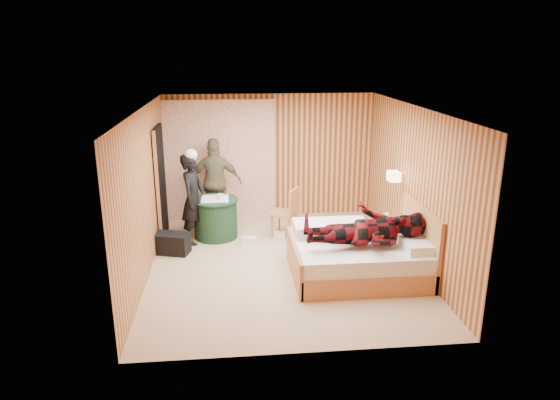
{
  "coord_description": "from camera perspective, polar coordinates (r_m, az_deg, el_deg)",
  "views": [
    {
      "loc": [
        -0.79,
        -7.42,
        3.36
      ],
      "look_at": [
        -0.03,
        0.1,
        1.05
      ],
      "focal_mm": 32.0,
      "sensor_mm": 36.0,
      "label": 1
    }
  ],
  "objects": [
    {
      "name": "nightstand",
      "position": [
        8.89,
        12.16,
        -3.8
      ],
      "size": [
        0.39,
        0.52,
        0.51
      ],
      "color": "tan",
      "rests_on": "floor"
    },
    {
      "name": "curtain",
      "position": [
        10.08,
        -6.82,
        4.52
      ],
      "size": [
        2.2,
        0.08,
        2.4
      ],
      "primitive_type": "cube",
      "color": "white",
      "rests_on": "floor"
    },
    {
      "name": "man_at_table",
      "position": [
        9.75,
        -7.37,
        2.03
      ],
      "size": [
        1.04,
        0.5,
        1.72
      ],
      "primitive_type": "imported",
      "rotation": [
        0.0,
        0.0,
        3.06
      ],
      "color": "#6B6647",
      "rests_on": "floor"
    },
    {
      "name": "cup_table",
      "position": [
        9.04,
        -6.83,
        0.39
      ],
      "size": [
        0.14,
        0.14,
        0.1
      ],
      "primitive_type": "imported",
      "rotation": [
        0.0,
        0.0,
        -0.19
      ],
      "color": "white",
      "rests_on": "round_table"
    },
    {
      "name": "woman_standing",
      "position": [
        8.92,
        -9.9,
        0.14
      ],
      "size": [
        0.55,
        0.68,
        1.62
      ],
      "primitive_type": "imported",
      "rotation": [
        0.0,
        0.0,
        1.25
      ],
      "color": "black",
      "rests_on": "floor"
    },
    {
      "name": "wall_left",
      "position": [
        7.82,
        -15.16,
        0.75
      ],
      "size": [
        0.02,
        5.0,
        2.5
      ],
      "primitive_type": "cube",
      "color": "#E39957",
      "rests_on": "floor"
    },
    {
      "name": "chair_near",
      "position": [
        9.08,
        0.97,
        -1.05
      ],
      "size": [
        0.58,
        0.58,
        0.94
      ],
      "rotation": [
        0.0,
        0.0,
        -2.07
      ],
      "color": "tan",
      "rests_on": "floor"
    },
    {
      "name": "floor",
      "position": [
        8.18,
        0.31,
        -7.24
      ],
      "size": [
        4.2,
        5.0,
        0.01
      ],
      "primitive_type": "cube",
      "color": "tan",
      "rests_on": "ground"
    },
    {
      "name": "wall_right",
      "position": [
        8.24,
        15.02,
        1.57
      ],
      "size": [
        0.02,
        5.0,
        2.5
      ],
      "primitive_type": "cube",
      "color": "#E39957",
      "rests_on": "floor"
    },
    {
      "name": "doorway",
      "position": [
        9.21,
        -13.48,
        1.84
      ],
      "size": [
        0.06,
        0.9,
        2.05
      ],
      "primitive_type": "cube",
      "color": "black",
      "rests_on": "floor"
    },
    {
      "name": "wall_lamp",
      "position": [
        8.57,
        12.9,
        2.67
      ],
      "size": [
        0.26,
        0.24,
        0.16
      ],
      "color": "gold",
      "rests_on": "wall_right"
    },
    {
      "name": "sneaker_left",
      "position": [
        8.99,
        -3.56,
        -4.59
      ],
      "size": [
        0.27,
        0.16,
        0.11
      ],
      "primitive_type": "cube",
      "rotation": [
        0.0,
        0.0,
        -0.23
      ],
      "color": "white",
      "rests_on": "floor"
    },
    {
      "name": "cup_nightstand",
      "position": [
        8.91,
        12.02,
        -1.76
      ],
      "size": [
        0.1,
        0.1,
        0.09
      ],
      "primitive_type": "imported",
      "rotation": [
        0.0,
        0.0,
        -0.01
      ],
      "color": "white",
      "rests_on": "nightstand"
    },
    {
      "name": "sneaker_right",
      "position": [
        9.24,
        -0.15,
        -3.95
      ],
      "size": [
        0.27,
        0.17,
        0.11
      ],
      "primitive_type": "cube",
      "rotation": [
        0.0,
        0.0,
        -0.29
      ],
      "color": "white",
      "rests_on": "floor"
    },
    {
      "name": "man_on_bed",
      "position": [
        7.36,
        9.88,
        -2.23
      ],
      "size": [
        0.86,
        0.67,
        1.77
      ],
      "primitive_type": "imported",
      "rotation": [
        0.0,
        1.57,
        0.0
      ],
      "color": "#63090F",
      "rests_on": "bed"
    },
    {
      "name": "round_table",
      "position": [
        9.22,
        -7.35,
        -2.03
      ],
      "size": [
        0.84,
        0.84,
        0.74
      ],
      "color": "#1E4124",
      "rests_on": "floor"
    },
    {
      "name": "chair_far",
      "position": [
        9.81,
        -7.29,
        0.15
      ],
      "size": [
        0.43,
        0.43,
        0.93
      ],
      "rotation": [
        0.0,
        0.0,
        -0.02
      ],
      "color": "tan",
      "rests_on": "floor"
    },
    {
      "name": "wall_back",
      "position": [
        10.17,
        -1.16,
        5.03
      ],
      "size": [
        4.2,
        0.02,
        2.5
      ],
      "primitive_type": "cube",
      "color": "#E39957",
      "rests_on": "floor"
    },
    {
      "name": "book_upper",
      "position": [
        8.75,
        12.37,
        -2.24
      ],
      "size": [
        0.18,
        0.24,
        0.02
      ],
      "primitive_type": "imported",
      "rotation": [
        0.0,
        0.0,
        -0.09
      ],
      "color": "white",
      "rests_on": "nightstand"
    },
    {
      "name": "duffel_bag",
      "position": [
        8.71,
        -12.37,
        -4.86
      ],
      "size": [
        0.69,
        0.49,
        0.35
      ],
      "primitive_type": "cube",
      "rotation": [
        0.0,
        0.0,
        -0.28
      ],
      "color": "black",
      "rests_on": "floor"
    },
    {
      "name": "ceiling",
      "position": [
        7.51,
        0.34,
        10.43
      ],
      "size": [
        4.2,
        5.0,
        0.01
      ],
      "primitive_type": "cube",
      "color": "white",
      "rests_on": "wall_back"
    },
    {
      "name": "bed",
      "position": [
        7.79,
        9.01,
        -6.25
      ],
      "size": [
        2.0,
        1.57,
        1.08
      ],
      "color": "tan",
      "rests_on": "floor"
    },
    {
      "name": "book_lower",
      "position": [
        8.76,
        12.36,
        -2.36
      ],
      "size": [
        0.25,
        0.28,
        0.02
      ],
      "primitive_type": "imported",
      "rotation": [
        0.0,
        0.0,
        0.5
      ],
      "color": "white",
      "rests_on": "nightstand"
    }
  ]
}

